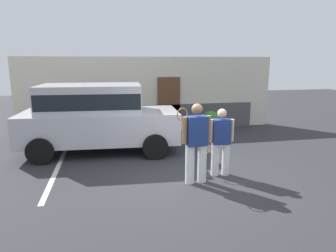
# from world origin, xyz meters

# --- Properties ---
(ground_plane) EXTENTS (40.00, 40.00, 0.00)m
(ground_plane) POSITION_xyz_m (0.00, 0.00, 0.00)
(ground_plane) COLOR #2D2D33
(parking_stripe_0) EXTENTS (0.12, 4.40, 0.01)m
(parking_stripe_0) POSITION_xyz_m (-3.03, 1.50, 0.00)
(parking_stripe_0) COLOR silver
(parking_stripe_0) RESTS_ON ground_plane
(house_frontage) EXTENTS (10.17, 0.40, 2.89)m
(house_frontage) POSITION_xyz_m (0.01, 5.59, 1.36)
(house_frontage) COLOR beige
(house_frontage) RESTS_ON ground_plane
(parked_suv) EXTENTS (4.70, 2.37, 2.05)m
(parked_suv) POSITION_xyz_m (-2.02, 2.76, 1.15)
(parked_suv) COLOR #B7B7BC
(parked_suv) RESTS_ON ground_plane
(tennis_player_man) EXTENTS (0.80, 0.33, 1.82)m
(tennis_player_man) POSITION_xyz_m (0.22, -0.15, 0.95)
(tennis_player_man) COLOR white
(tennis_player_man) RESTS_ON ground_plane
(tennis_player_woman) EXTENTS (0.86, 0.29, 1.63)m
(tennis_player_woman) POSITION_xyz_m (0.93, 0.17, 0.84)
(tennis_player_woman) COLOR white
(tennis_player_woman) RESTS_ON ground_plane
(potted_plant_by_porch) EXTENTS (0.63, 0.63, 0.83)m
(potted_plant_by_porch) POSITION_xyz_m (2.23, 4.57, 0.46)
(potted_plant_by_porch) COLOR brown
(potted_plant_by_porch) RESTS_ON ground_plane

